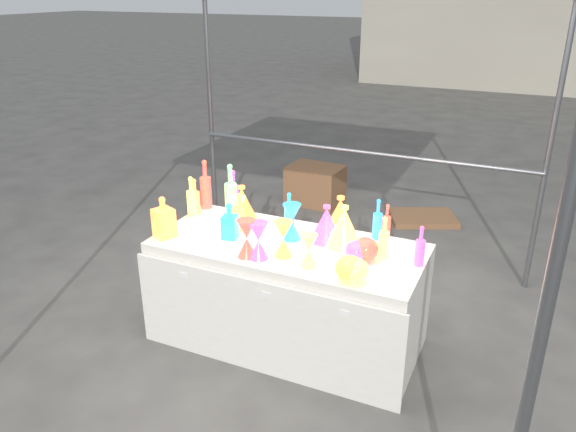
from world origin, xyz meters
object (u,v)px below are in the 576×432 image
at_px(hourglass_0, 247,238).
at_px(decanter_0, 163,217).
at_px(display_table, 287,293).
at_px(bottle_0, 195,196).
at_px(globe_0, 350,270).
at_px(cardboard_box_closed, 315,185).
at_px(lampshade_0, 242,204).

bearing_deg(hourglass_0, decanter_0, 177.36).
height_order(display_table, hourglass_0, hourglass_0).
bearing_deg(bottle_0, globe_0, -19.95).
distance_m(cardboard_box_closed, globe_0, 3.25).
xyz_separation_m(cardboard_box_closed, bottle_0, (-0.02, -2.39, 0.67)).
relative_size(display_table, cardboard_box_closed, 3.07).
bearing_deg(bottle_0, cardboard_box_closed, 89.57).
bearing_deg(display_table, lampshade_0, 154.88).
bearing_deg(lampshade_0, cardboard_box_closed, 113.82).
relative_size(globe_0, lampshade_0, 0.63).
height_order(display_table, globe_0, globe_0).
xyz_separation_m(display_table, globe_0, (0.53, -0.30, 0.44)).
bearing_deg(decanter_0, cardboard_box_closed, 113.07).
height_order(globe_0, lampshade_0, lampshade_0).
relative_size(decanter_0, lampshade_0, 1.06).
relative_size(bottle_0, lampshade_0, 1.00).
bearing_deg(lampshade_0, decanter_0, -113.54).
distance_m(display_table, bottle_0, 1.01).
height_order(hourglass_0, lampshade_0, lampshade_0).
bearing_deg(cardboard_box_closed, display_table, -68.23).
xyz_separation_m(globe_0, lampshade_0, (-0.99, 0.51, 0.07)).
xyz_separation_m(decanter_0, globe_0, (1.34, -0.06, -0.08)).
bearing_deg(lampshade_0, bottle_0, -163.98).
bearing_deg(decanter_0, globe_0, 20.11).
xyz_separation_m(bottle_0, globe_0, (1.38, -0.50, -0.07)).
relative_size(display_table, bottle_0, 6.68).
distance_m(display_table, cardboard_box_closed, 2.73).
bearing_deg(globe_0, hourglass_0, 177.54).
bearing_deg(bottle_0, hourglass_0, -34.33).
distance_m(bottle_0, globe_0, 1.47).
bearing_deg(display_table, decanter_0, -163.80).
distance_m(display_table, lampshade_0, 0.72).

